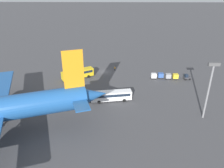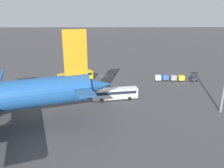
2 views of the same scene
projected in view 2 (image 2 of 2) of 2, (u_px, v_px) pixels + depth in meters
ground_plane at (105, 76)px, 81.57m from camera, size 600.00×600.00×0.00m
shuttle_bus_near at (76, 76)px, 74.58m from camera, size 11.67×8.42×3.35m
shuttle_bus_far at (115, 93)px, 59.16m from camera, size 12.63×4.51×3.14m
baggage_tug at (193, 79)px, 75.53m from camera, size 2.59×2.00×2.10m
worker_person at (115, 73)px, 82.95m from camera, size 0.38×0.38×1.74m
cargo_cart_yellow at (181, 78)px, 75.45m from camera, size 2.00×1.68×2.06m
cargo_cart_grey at (173, 78)px, 75.56m from camera, size 2.00×1.68×2.06m
cargo_cart_blue at (165, 77)px, 76.12m from camera, size 2.00×1.68×2.06m
cargo_cart_white at (158, 78)px, 75.65m from camera, size 2.00×1.68×2.06m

